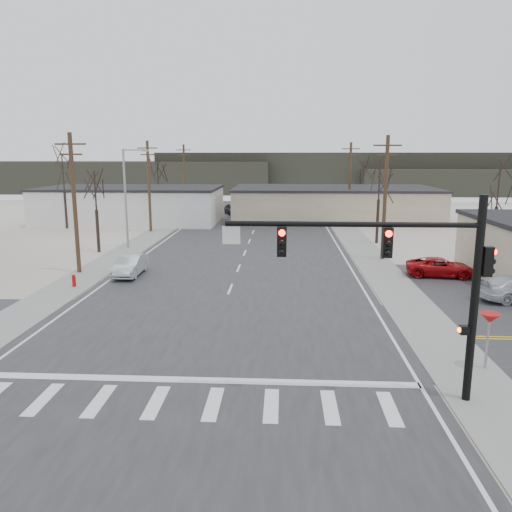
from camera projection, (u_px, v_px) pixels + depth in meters
The scene contains 29 objects.
ground at pixel (213, 333), 24.07m from camera, with size 140.00×140.00×0.00m, color silver.
main_road at pixel (240, 266), 38.74m from camera, with size 18.00×110.00×0.05m, color #27272A.
cross_road at pixel (213, 333), 24.07m from camera, with size 90.00×10.00×0.04m, color #27272A.
sidewalk_left at pixel (126, 252), 44.21m from camera, with size 3.00×90.00×0.06m, color gray.
sidewalk_right at pixel (367, 254), 43.07m from camera, with size 3.00×90.00×0.06m, color gray.
traffic_signal_mast at pixel (419, 270), 16.65m from camera, with size 8.95×0.43×7.20m.
fire_hydrant at pixel (74, 281), 32.36m from camera, with size 0.24×0.24×0.87m.
yield_sign at pixel (489, 320), 19.62m from camera, with size 0.80×0.80×2.35m.
building_left_far at pixel (132, 205), 63.63m from camera, with size 22.30×12.30×4.50m.
building_right_far at pixel (334, 203), 66.16m from camera, with size 26.30×14.30×4.30m.
upole_left_b at pixel (74, 201), 35.39m from camera, with size 2.20×0.30×10.00m.
upole_left_c at pixel (149, 185), 54.97m from camera, with size 2.20×0.30×10.00m.
upole_left_d at pixel (184, 177), 74.54m from camera, with size 2.20×0.30×10.00m.
upole_right_a at pixel (385, 196), 40.03m from camera, with size 2.20×0.30×10.00m.
upole_right_b at pixel (350, 182), 61.56m from camera, with size 2.20×0.30×10.00m.
streetlight_main at pixel (127, 193), 45.17m from camera, with size 2.40×0.25×9.00m.
tree_left_near at pixel (95, 193), 43.30m from camera, with size 3.30×3.30×7.35m.
tree_right_mid at pixel (379, 182), 47.66m from camera, with size 3.74×3.74×8.33m.
tree_left_far at pixel (158, 171), 68.59m from camera, with size 3.96×3.96×8.82m.
tree_right_far at pixel (363, 175), 73.04m from camera, with size 3.52×3.52×7.84m.
tree_lot at pixel (498, 189), 43.31m from camera, with size 3.52×3.52×7.84m.
tree_left_mid at pixel (63, 174), 57.28m from camera, with size 3.96×3.96×8.82m.
hill_left at pixel (118, 177), 115.29m from camera, with size 70.00×18.00×7.00m, color #333026.
hill_center at pixel (334, 172), 116.32m from camera, with size 80.00×18.00×9.00m, color #333026.
hill_right at pixel (497, 182), 108.91m from camera, with size 60.00×18.00×5.50m, color #333026.
sedan_crossing at pixel (130, 265), 35.44m from camera, with size 1.53×4.40×1.45m, color #9AA1A4.
car_far_a at pixel (259, 213), 67.07m from camera, with size 2.22×5.46×1.58m, color black.
car_far_b at pixel (233, 209), 72.21m from camera, with size 1.78×4.41×1.50m, color black.
car_parked_red at pixel (441, 267), 35.12m from camera, with size 2.17×4.70×1.31m, color #9C080C.
Camera 1 is at (3.34, -22.70, 8.44)m, focal length 35.00 mm.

